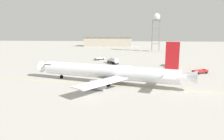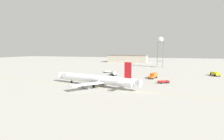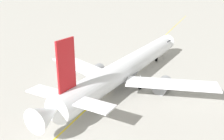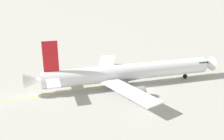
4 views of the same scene
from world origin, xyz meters
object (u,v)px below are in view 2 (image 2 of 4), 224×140
at_px(pushback_tug_truck, 107,72).
at_px(radar_tower, 161,42).
at_px(airliner_main, 96,80).
at_px(fire_tender_truck, 215,74).
at_px(safety_cone_far, 172,79).
at_px(safety_cone_near, 162,80).
at_px(ops_pickup_truck, 164,82).
at_px(catering_truck_truck, 153,75).
at_px(fuel_tanker_truck, 114,73).
at_px(safety_cone_mid, 169,79).

distance_m(pushback_tug_truck, radar_tower, 68.48).
xyz_separation_m(airliner_main, pushback_tug_truck, (-48.55, -11.38, -2.19)).
xyz_separation_m(fire_tender_truck, pushback_tug_truck, (5.12, -71.31, -0.72)).
xyz_separation_m(radar_tower, safety_cone_far, (73.34, 11.32, -23.63)).
relative_size(fire_tender_truck, safety_cone_near, 17.15).
bearing_deg(safety_cone_far, ops_pickup_truck, -18.16).
distance_m(pushback_tug_truck, safety_cone_far, 48.89).
bearing_deg(safety_cone_near, catering_truck_truck, -139.02).
relative_size(ops_pickup_truck, fuel_tanker_truck, 0.74).
relative_size(pushback_tug_truck, safety_cone_far, 10.00).
relative_size(airliner_main, ops_pickup_truck, 7.54).
distance_m(catering_truck_truck, pushback_tug_truck, 38.52).
height_order(fire_tender_truck, radar_tower, radar_tower).
height_order(fuel_tanker_truck, radar_tower, radar_tower).
xyz_separation_m(catering_truck_truck, pushback_tug_truck, (-16.98, -34.56, -0.86)).
bearing_deg(ops_pickup_truck, safety_cone_far, 41.18).
relative_size(fire_tender_truck, safety_cone_far, 17.15).
xyz_separation_m(ops_pickup_truck, safety_cone_mid, (-11.35, 2.26, -0.53)).
relative_size(airliner_main, radar_tower, 1.58).
relative_size(airliner_main, safety_cone_near, 81.55).
height_order(airliner_main, fuel_tanker_truck, airliner_main).
bearing_deg(safety_cone_near, safety_cone_mid, 130.97).
xyz_separation_m(fire_tender_truck, safety_cone_near, (28.27, -31.39, -1.25)).
bearing_deg(pushback_tug_truck, safety_cone_mid, -75.69).
distance_m(catering_truck_truck, fuel_tanker_truck, 26.14).
xyz_separation_m(catering_truck_truck, fuel_tanker_truck, (-4.48, -25.75, -0.11)).
height_order(fuel_tanker_truck, safety_cone_near, fuel_tanker_truck).
bearing_deg(fire_tender_truck, safety_cone_far, 119.34).
bearing_deg(safety_cone_mid, radar_tower, -172.95).
xyz_separation_m(fire_tender_truck, safety_cone_mid, (25.42, -28.10, -1.25)).
xyz_separation_m(airliner_main, fuel_tanker_truck, (-36.05, -2.57, -1.44)).
height_order(pushback_tug_truck, radar_tower, radar_tower).
height_order(fuel_tanker_truck, safety_cone_mid, fuel_tanker_truck).
relative_size(pushback_tug_truck, safety_cone_near, 10.00).
height_order(airliner_main, safety_cone_mid, airliner_main).
bearing_deg(pushback_tug_truck, ops_pickup_truck, -88.23).
height_order(safety_cone_near, safety_cone_far, same).
xyz_separation_m(fuel_tanker_truck, safety_cone_far, (6.02, 36.44, -1.29)).
distance_m(fire_tender_truck, ops_pickup_truck, 47.69).
height_order(fire_tender_truck, ops_pickup_truck, fire_tender_truck).
relative_size(airliner_main, fire_tender_truck, 4.76).
bearing_deg(fuel_tanker_truck, pushback_tug_truck, 4.23).
distance_m(catering_truck_truck, safety_cone_far, 10.89).
relative_size(catering_truck_truck, ops_pickup_truck, 1.47).
height_order(radar_tower, safety_cone_mid, radar_tower).
xyz_separation_m(airliner_main, safety_cone_mid, (-28.26, 31.83, -2.73)).
distance_m(safety_cone_near, safety_cone_far, 7.06).
bearing_deg(fuel_tanker_truck, airliner_main, 153.15).
relative_size(pushback_tug_truck, fuel_tanker_truck, 0.68).
bearing_deg(fire_tender_truck, airliner_main, 118.97).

